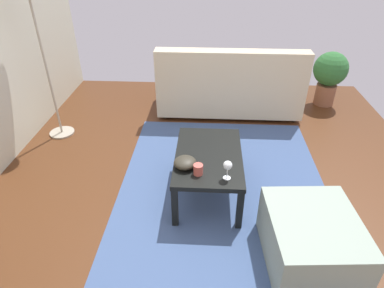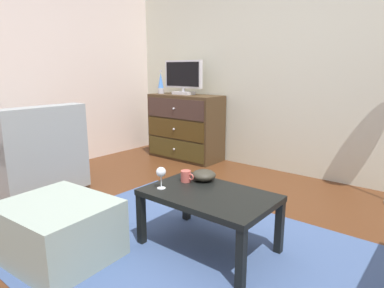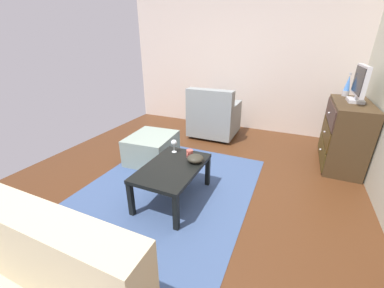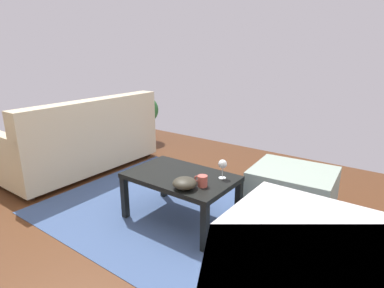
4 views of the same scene
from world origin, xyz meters
name	(u,v)px [view 4 (image 4 of 4)]	position (x,y,z in m)	size (l,w,h in m)	color
ground_plane	(197,233)	(0.00, 0.00, -0.03)	(5.61, 4.55, 0.05)	#4E2B16
area_rug	(192,212)	(0.20, -0.20, 0.00)	(2.60, 1.90, 0.01)	#3B517D
coffee_table	(181,181)	(0.21, -0.06, 0.36)	(0.89, 0.57, 0.41)	black
wine_glass	(223,165)	(-0.10, -0.20, 0.53)	(0.07, 0.07, 0.16)	silver
mug	(202,181)	(-0.06, 0.02, 0.46)	(0.11, 0.08, 0.08)	#B65248
bowl_decorative	(185,183)	(0.03, 0.13, 0.45)	(0.18, 0.18, 0.08)	#302E24
couch_large	(82,143)	(1.89, -0.30, 0.34)	(0.85, 1.79, 0.88)	#332319
ottoman	(292,190)	(-0.49, -0.78, 0.19)	(0.70, 0.60, 0.39)	gray
potted_plant	(144,114)	(2.16, -1.63, 0.43)	(0.44, 0.44, 0.72)	brown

